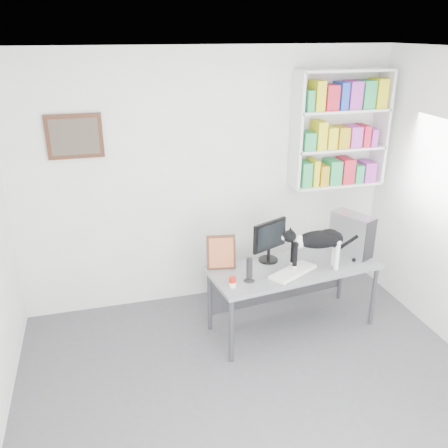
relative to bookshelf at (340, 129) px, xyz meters
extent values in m
cube|color=#515256|center=(-1.40, -1.85, -1.85)|extent=(4.00, 4.00, 0.01)
cube|color=white|center=(-1.40, -1.85, 0.85)|extent=(4.00, 4.00, 0.01)
cube|color=silver|center=(-1.40, 0.15, -0.50)|extent=(4.00, 0.01, 2.70)
cube|color=silver|center=(0.00, 0.00, 0.00)|extent=(1.03, 0.28, 1.24)
cube|color=#482617|center=(-2.70, 0.12, 0.05)|extent=(0.52, 0.04, 0.42)
cube|color=slate|center=(-0.77, -0.73, -1.50)|extent=(1.73, 0.85, 0.69)
cube|color=black|center=(-0.97, -0.55, -0.94)|extent=(0.45, 0.34, 0.43)
cube|color=white|center=(-0.84, -0.86, -1.14)|extent=(0.52, 0.40, 0.04)
cube|color=#B7B7BC|center=(-0.09, -0.60, -0.95)|extent=(0.35, 0.46, 0.42)
cylinder|color=black|center=(-1.28, -0.89, -1.04)|extent=(0.12, 0.12, 0.24)
cube|color=#482617|center=(-1.46, -0.57, -0.99)|extent=(0.29, 0.15, 0.34)
cylinder|color=#A81A0E|center=(-1.46, -0.95, -1.11)|extent=(0.08, 0.08, 0.09)
camera|label=1|loc=(-2.51, -4.52, 0.98)|focal=38.00mm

